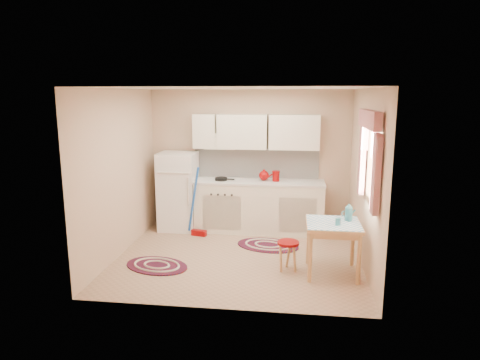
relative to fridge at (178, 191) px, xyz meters
name	(u,v)px	position (x,y,z in m)	size (l,w,h in m)	color
room_shell	(250,150)	(1.40, -1.01, 0.90)	(3.64, 3.60, 2.52)	tan
fridge	(178,191)	(0.00, 0.00, 0.00)	(0.65, 0.60, 1.40)	white
broom	(198,202)	(0.44, -0.35, -0.10)	(0.28, 0.12, 1.20)	blue
base_cabinets	(259,207)	(1.46, 0.05, -0.26)	(2.25, 0.60, 0.88)	white
countertop	(260,182)	(1.46, 0.05, 0.20)	(2.27, 0.62, 0.04)	silver
frying_pan	(221,179)	(0.78, 0.00, 0.24)	(0.22, 0.22, 0.05)	black
red_kettle	(264,176)	(1.54, 0.05, 0.32)	(0.19, 0.17, 0.19)	#830405
red_canister	(276,177)	(1.75, 0.05, 0.30)	(0.12, 0.12, 0.16)	#830405
table	(332,249)	(2.60, -1.68, -0.34)	(0.72, 0.72, 0.72)	tan
stool	(288,256)	(2.00, -1.65, -0.49)	(0.30, 0.30, 0.42)	#830405
coffee_pot	(349,212)	(2.81, -1.56, 0.15)	(0.13, 0.11, 0.25)	teal
mug	(338,222)	(2.65, -1.78, 0.07)	(0.07, 0.07, 0.10)	teal
rug_center	(268,245)	(1.67, -0.70, -0.69)	(1.01, 0.68, 0.02)	#670E0B
rug_left	(157,266)	(0.14, -1.74, -0.69)	(0.95, 0.63, 0.02)	#670E0B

